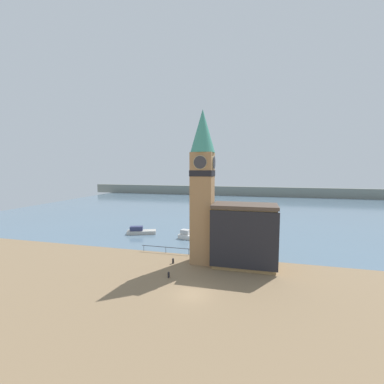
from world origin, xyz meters
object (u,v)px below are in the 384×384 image
object	(u,v)px
mooring_bollard_near	(173,261)
clock_tower	(202,183)
boat_far	(140,231)
mooring_bollard_far	(169,274)
pier_building	(244,235)
boat_near	(188,235)

from	to	relation	value
mooring_bollard_near	clock_tower	bearing A→B (deg)	22.51
clock_tower	mooring_bollard_near	xyz separation A→B (m)	(-4.33, -1.79, -12.31)
clock_tower	boat_far	distance (m)	25.35
mooring_bollard_near	mooring_bollard_far	world-z (taller)	mooring_bollard_near
clock_tower	mooring_bollard_near	distance (m)	13.17
pier_building	clock_tower	bearing A→B (deg)	179.40
clock_tower	pier_building	xyz separation A→B (m)	(6.56, -0.07, -7.94)
pier_building	mooring_bollard_near	world-z (taller)	pier_building
pier_building	mooring_bollard_far	world-z (taller)	pier_building
boat_near	mooring_bollard_near	distance (m)	14.50
clock_tower	mooring_bollard_far	size ratio (longest dim) A/B	28.71
clock_tower	boat_far	xyz separation A→B (m)	(-17.47, 13.77, -12.14)
boat_far	clock_tower	bearing A→B (deg)	-58.23
boat_far	pier_building	bearing A→B (deg)	-49.92
boat_near	mooring_bollard_far	distance (m)	19.77
pier_building	boat_near	world-z (taller)	pier_building
boat_near	boat_far	bearing A→B (deg)	-171.98
boat_far	mooring_bollard_far	xyz separation A→B (m)	(14.24, -20.75, -0.18)
boat_near	mooring_bollard_near	xyz separation A→B (m)	(1.52, -14.42, -0.22)
mooring_bollard_near	pier_building	bearing A→B (deg)	9.00
mooring_bollard_near	mooring_bollard_far	distance (m)	5.29
pier_building	boat_near	size ratio (longest dim) A/B	2.11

